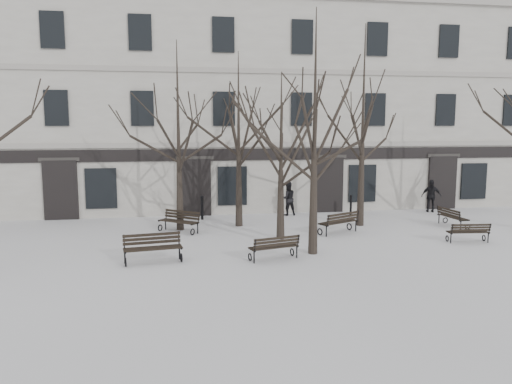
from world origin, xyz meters
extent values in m
plane|color=silver|center=(0.00, 0.00, 0.00)|extent=(100.00, 100.00, 0.00)
cube|color=beige|center=(0.00, 13.00, 5.50)|extent=(40.00, 10.00, 11.00)
cube|color=#99948D|center=(0.00, 7.97, 3.60)|extent=(40.00, 0.12, 0.25)
cube|color=#99948D|center=(0.00, 7.97, 7.30)|extent=(40.00, 0.12, 0.25)
cube|color=black|center=(0.00, 7.96, 3.10)|extent=(40.00, 0.10, 0.60)
cube|color=black|center=(-10.00, 7.94, 1.45)|extent=(1.60, 0.22, 2.90)
cube|color=#2D2B28|center=(-10.00, 7.90, 2.95)|extent=(1.90, 0.08, 0.18)
cube|color=black|center=(-8.10, 7.95, 1.50)|extent=(1.50, 0.14, 2.00)
cube|color=black|center=(-3.50, 7.94, 1.45)|extent=(1.60, 0.22, 2.90)
cube|color=#2D2B28|center=(-3.50, 7.90, 2.95)|extent=(1.90, 0.08, 0.18)
cube|color=black|center=(-1.60, 7.95, 1.50)|extent=(1.50, 0.14, 2.00)
cube|color=black|center=(3.50, 7.94, 1.45)|extent=(1.60, 0.22, 2.90)
cube|color=#2D2B28|center=(3.50, 7.90, 2.95)|extent=(1.90, 0.08, 0.18)
cube|color=black|center=(5.40, 7.95, 1.50)|extent=(1.50, 0.14, 2.00)
cube|color=black|center=(10.00, 7.94, 1.45)|extent=(1.60, 0.22, 2.90)
cube|color=#2D2B28|center=(10.00, 7.90, 2.95)|extent=(1.90, 0.08, 0.18)
cube|color=black|center=(11.90, 7.95, 1.50)|extent=(1.50, 0.14, 2.00)
cube|color=black|center=(-10.00, 7.95, 5.40)|extent=(1.10, 0.14, 1.70)
cube|color=black|center=(-10.00, 7.95, 9.00)|extent=(1.10, 0.14, 1.70)
cube|color=black|center=(-6.00, 7.95, 5.40)|extent=(1.10, 0.14, 1.70)
cube|color=black|center=(-6.00, 7.95, 9.00)|extent=(1.10, 0.14, 1.70)
cube|color=black|center=(-2.00, 7.95, 5.40)|extent=(1.10, 0.14, 1.70)
cube|color=black|center=(-2.00, 7.95, 9.00)|extent=(1.10, 0.14, 1.70)
cube|color=black|center=(2.00, 7.95, 5.40)|extent=(1.10, 0.14, 1.70)
cube|color=black|center=(2.00, 7.95, 9.00)|extent=(1.10, 0.14, 1.70)
cube|color=black|center=(6.00, 7.95, 5.40)|extent=(1.10, 0.14, 1.70)
cube|color=black|center=(6.00, 7.95, 9.00)|extent=(1.10, 0.14, 1.70)
cube|color=black|center=(10.00, 7.95, 5.40)|extent=(1.10, 0.14, 1.70)
cube|color=black|center=(10.00, 7.95, 9.00)|extent=(1.10, 0.14, 1.70)
cube|color=black|center=(14.00, 7.95, 5.40)|extent=(1.10, 0.14, 1.70)
cone|color=black|center=(-0.29, 2.17, 1.40)|extent=(0.34, 0.34, 2.80)
cone|color=black|center=(0.36, -0.34, 1.80)|extent=(0.34, 0.34, 3.60)
cone|color=black|center=(-4.31, 4.60, 1.71)|extent=(0.34, 0.34, 3.43)
cone|color=black|center=(-1.63, 5.02, 1.64)|extent=(0.34, 0.34, 3.28)
cone|color=black|center=(3.90, 4.23, 1.89)|extent=(0.34, 0.34, 3.78)
torus|color=black|center=(-6.14, -1.00, 0.15)|extent=(0.10, 0.32, 0.31)
cylinder|color=black|center=(-6.19, -0.62, 0.24)|extent=(0.05, 0.05, 0.48)
cube|color=black|center=(-6.16, -0.81, 0.48)|extent=(0.14, 0.59, 0.05)
torus|color=black|center=(-4.33, -0.73, 0.15)|extent=(0.10, 0.32, 0.31)
cylinder|color=black|center=(-4.39, -0.34, 0.24)|extent=(0.05, 0.05, 0.48)
cube|color=black|center=(-4.36, -0.54, 0.48)|extent=(0.14, 0.59, 0.05)
cube|color=black|center=(-5.23, -0.91, 0.51)|extent=(1.93, 0.38, 0.04)
cube|color=black|center=(-5.25, -0.76, 0.51)|extent=(1.93, 0.38, 0.04)
cube|color=black|center=(-5.27, -0.61, 0.51)|extent=(1.93, 0.38, 0.04)
cube|color=black|center=(-5.29, -0.46, 0.51)|extent=(1.93, 0.38, 0.04)
cube|color=black|center=(-5.30, -0.42, 0.64)|extent=(1.92, 0.33, 0.10)
cube|color=black|center=(-5.30, -0.39, 0.77)|extent=(1.92, 0.33, 0.10)
cube|color=black|center=(-5.31, -0.37, 0.90)|extent=(1.92, 0.33, 0.10)
cylinder|color=black|center=(-6.21, -0.53, 0.70)|extent=(0.07, 0.16, 0.53)
cylinder|color=black|center=(-4.40, -0.26, 0.70)|extent=(0.07, 0.16, 0.53)
torus|color=black|center=(-0.45, -0.53, 0.13)|extent=(0.12, 0.28, 0.28)
cylinder|color=black|center=(-0.36, -0.86, 0.22)|extent=(0.05, 0.05, 0.43)
cube|color=black|center=(-0.40, -0.70, 0.43)|extent=(0.18, 0.52, 0.05)
torus|color=black|center=(-2.02, -0.95, 0.13)|extent=(0.12, 0.28, 0.28)
cylinder|color=black|center=(-1.93, -1.29, 0.22)|extent=(0.05, 0.05, 0.43)
cube|color=black|center=(-1.97, -1.12, 0.43)|extent=(0.18, 0.52, 0.05)
cube|color=black|center=(-1.24, -0.70, 0.45)|extent=(1.69, 0.53, 0.03)
cube|color=black|center=(-1.21, -0.83, 0.45)|extent=(1.69, 0.53, 0.03)
cube|color=black|center=(-1.17, -0.96, 0.45)|extent=(1.69, 0.53, 0.03)
cube|color=black|center=(-1.14, -1.09, 0.45)|extent=(1.69, 0.53, 0.03)
cube|color=black|center=(-1.13, -1.13, 0.57)|extent=(1.67, 0.48, 0.09)
cube|color=black|center=(-1.12, -1.15, 0.69)|extent=(1.67, 0.48, 0.09)
cube|color=black|center=(-1.12, -1.17, 0.80)|extent=(1.67, 0.48, 0.09)
cylinder|color=black|center=(-0.34, -0.94, 0.62)|extent=(0.07, 0.14, 0.48)
cylinder|color=black|center=(-1.91, -1.36, 0.62)|extent=(0.07, 0.14, 0.48)
torus|color=black|center=(7.65, 0.46, 0.12)|extent=(0.07, 0.26, 0.26)
cylinder|color=black|center=(7.62, 0.15, 0.20)|extent=(0.04, 0.04, 0.40)
cube|color=black|center=(7.63, 0.30, 0.40)|extent=(0.09, 0.49, 0.04)
torus|color=black|center=(6.15, 0.61, 0.12)|extent=(0.07, 0.26, 0.26)
cylinder|color=black|center=(6.12, 0.29, 0.20)|extent=(0.04, 0.04, 0.40)
cube|color=black|center=(6.13, 0.45, 0.40)|extent=(0.09, 0.49, 0.04)
cube|color=black|center=(6.90, 0.57, 0.42)|extent=(1.59, 0.23, 0.03)
cube|color=black|center=(6.89, 0.45, 0.42)|extent=(1.59, 0.23, 0.03)
cube|color=black|center=(6.88, 0.32, 0.42)|extent=(1.59, 0.23, 0.03)
cube|color=black|center=(6.86, 0.20, 0.42)|extent=(1.59, 0.23, 0.03)
cube|color=black|center=(6.86, 0.17, 0.53)|extent=(1.59, 0.19, 0.08)
cube|color=black|center=(6.86, 0.15, 0.64)|extent=(1.59, 0.19, 0.08)
cube|color=black|center=(6.86, 0.13, 0.74)|extent=(1.59, 0.19, 0.08)
cylinder|color=black|center=(7.61, 0.07, 0.58)|extent=(0.05, 0.13, 0.44)
cylinder|color=black|center=(6.11, 0.22, 0.58)|extent=(0.05, 0.13, 0.44)
torus|color=black|center=(-5.18, 4.45, 0.14)|extent=(0.22, 0.27, 0.30)
cylinder|color=black|center=(-4.95, 4.74, 0.23)|extent=(0.05, 0.05, 0.46)
cube|color=black|center=(-5.06, 4.60, 0.46)|extent=(0.39, 0.47, 0.05)
torus|color=black|center=(-3.81, 3.38, 0.14)|extent=(0.22, 0.27, 0.30)
cylinder|color=black|center=(-3.58, 3.67, 0.23)|extent=(0.05, 0.05, 0.46)
cube|color=black|center=(-3.70, 3.52, 0.46)|extent=(0.39, 0.47, 0.05)
cube|color=black|center=(-4.52, 3.88, 0.48)|extent=(1.51, 1.21, 0.04)
cube|color=black|center=(-4.43, 4.00, 0.48)|extent=(1.51, 1.21, 0.04)
cube|color=black|center=(-4.34, 4.11, 0.48)|extent=(1.51, 1.21, 0.04)
cube|color=black|center=(-4.25, 4.22, 0.48)|extent=(1.51, 1.21, 0.04)
cube|color=black|center=(-4.23, 4.26, 0.61)|extent=(1.47, 1.17, 0.09)
cube|color=black|center=(-4.21, 4.27, 0.74)|extent=(1.47, 1.17, 0.09)
cube|color=black|center=(-4.20, 4.29, 0.86)|extent=(1.47, 1.17, 0.09)
cylinder|color=black|center=(-4.90, 4.81, 0.67)|extent=(0.12, 0.14, 0.51)
cylinder|color=black|center=(-3.53, 3.73, 0.67)|extent=(0.12, 0.14, 0.51)
torus|color=black|center=(3.06, 3.35, 0.15)|extent=(0.19, 0.29, 0.30)
cylinder|color=black|center=(3.24, 3.01, 0.24)|extent=(0.05, 0.05, 0.47)
cube|color=black|center=(3.15, 3.18, 0.47)|extent=(0.31, 0.54, 0.05)
torus|color=black|center=(1.48, 2.52, 0.15)|extent=(0.19, 0.29, 0.30)
cylinder|color=black|center=(1.65, 2.19, 0.24)|extent=(0.05, 0.05, 0.47)
cube|color=black|center=(1.57, 2.35, 0.47)|extent=(0.31, 0.54, 0.05)
cube|color=black|center=(2.25, 2.97, 0.49)|extent=(1.72, 0.96, 0.04)
cube|color=black|center=(2.32, 2.84, 0.49)|extent=(1.72, 0.96, 0.04)
cube|color=black|center=(2.39, 2.71, 0.49)|extent=(1.72, 0.96, 0.04)
cube|color=black|center=(2.46, 2.58, 0.49)|extent=(1.72, 0.96, 0.04)
cube|color=black|center=(2.47, 2.54, 0.63)|extent=(1.69, 0.91, 0.09)
cube|color=black|center=(2.49, 2.52, 0.76)|extent=(1.69, 0.91, 0.09)
cube|color=black|center=(2.50, 2.50, 0.88)|extent=(1.69, 0.91, 0.09)
cylinder|color=black|center=(3.28, 2.94, 0.68)|extent=(0.11, 0.15, 0.52)
cylinder|color=black|center=(1.69, 2.11, 0.68)|extent=(0.11, 0.15, 0.52)
torus|color=black|center=(8.21, 2.51, 0.13)|extent=(0.28, 0.07, 0.28)
cylinder|color=black|center=(7.87, 2.48, 0.21)|extent=(0.05, 0.05, 0.43)
cube|color=black|center=(8.04, 2.49, 0.43)|extent=(0.52, 0.09, 0.05)
torus|color=black|center=(8.08, 4.12, 0.13)|extent=(0.28, 0.07, 0.28)
cylinder|color=black|center=(7.74, 4.09, 0.21)|extent=(0.05, 0.05, 0.43)
cube|color=black|center=(7.91, 4.10, 0.43)|extent=(0.52, 0.09, 0.05)
cube|color=black|center=(8.18, 3.31, 0.45)|extent=(0.22, 1.71, 0.03)
cube|color=black|center=(8.05, 3.30, 0.45)|extent=(0.22, 1.71, 0.03)
cube|color=black|center=(7.92, 3.29, 0.45)|extent=(0.22, 1.71, 0.03)
cube|color=black|center=(7.79, 3.28, 0.45)|extent=(0.22, 1.71, 0.03)
cube|color=black|center=(7.75, 3.28, 0.57)|extent=(0.17, 1.71, 0.09)
cube|color=black|center=(7.73, 3.28, 0.68)|extent=(0.17, 1.71, 0.09)
cube|color=black|center=(7.71, 3.28, 0.80)|extent=(0.17, 1.71, 0.09)
cylinder|color=black|center=(7.79, 2.47, 0.62)|extent=(0.14, 0.05, 0.47)
cylinder|color=black|center=(7.66, 4.08, 0.62)|extent=(0.14, 0.05, 0.47)
cylinder|color=black|center=(-3.22, 6.82, 0.55)|extent=(0.13, 0.13, 1.09)
sphere|color=black|center=(-3.22, 6.82, 1.12)|extent=(0.15, 0.15, 0.15)
cylinder|color=black|center=(4.42, 6.93, 0.48)|extent=(0.11, 0.11, 0.95)
sphere|color=black|center=(4.42, 6.93, 0.97)|extent=(0.13, 0.13, 0.13)
imported|color=black|center=(1.18, 7.32, 0.00)|extent=(0.91, 0.74, 1.72)
imported|color=black|center=(8.90, 7.00, 0.00)|extent=(1.10, 0.70, 1.73)
camera|label=1|loc=(-4.46, -17.31, 4.60)|focal=35.00mm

